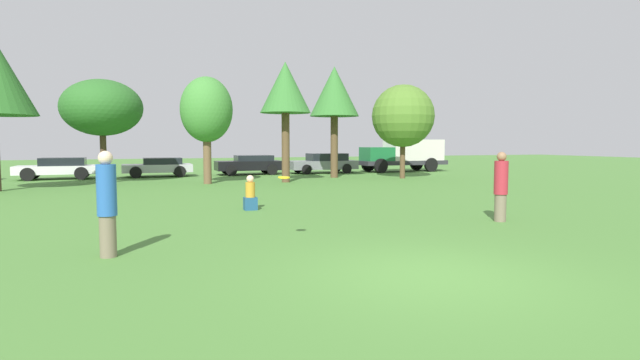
{
  "coord_description": "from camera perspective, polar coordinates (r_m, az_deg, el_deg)",
  "views": [
    {
      "loc": [
        -4.23,
        -6.53,
        2.07
      ],
      "look_at": [
        -0.06,
        4.82,
        1.15
      ],
      "focal_mm": 27.92,
      "sensor_mm": 36.0,
      "label": 1
    }
  ],
  "objects": [
    {
      "name": "ground_plane",
      "position": [
        8.05,
        12.55,
        -10.65
      ],
      "size": [
        120.0,
        120.0,
        0.0
      ],
      "primitive_type": "plane",
      "color": "#477A33"
    },
    {
      "name": "person_thrower",
      "position": [
        9.7,
        -23.24,
        -2.45
      ],
      "size": [
        0.34,
        0.34,
        1.92
      ],
      "rotation": [
        0.0,
        0.0,
        0.09
      ],
      "color": "#726651",
      "rests_on": "ground"
    },
    {
      "name": "person_catcher",
      "position": [
        13.79,
        20.02,
        -0.69
      ],
      "size": [
        0.35,
        0.35,
        1.82
      ],
      "rotation": [
        0.0,
        0.0,
        -3.05
      ],
      "color": "#726651",
      "rests_on": "ground"
    },
    {
      "name": "frisbee",
      "position": [
        10.12,
        -4.16,
        0.3
      ],
      "size": [
        0.25,
        0.25,
        0.04
      ],
      "color": "yellow"
    },
    {
      "name": "bystander_sitting",
      "position": [
        15.36,
        -7.99,
        -1.75
      ],
      "size": [
        0.39,
        0.32,
        1.07
      ],
      "color": "navy",
      "rests_on": "ground"
    },
    {
      "name": "tree_1",
      "position": [
        27.32,
        -23.72,
        7.57
      ],
      "size": [
        3.93,
        3.93,
        5.2
      ],
      "color": "#473323",
      "rests_on": "ground"
    },
    {
      "name": "tree_2",
      "position": [
        25.47,
        -12.88,
        7.78
      ],
      "size": [
        2.57,
        2.57,
        5.31
      ],
      "color": "brown",
      "rests_on": "ground"
    },
    {
      "name": "tree_3",
      "position": [
        25.99,
        -3.99,
        10.33
      ],
      "size": [
        2.61,
        2.61,
        6.19
      ],
      "color": "brown",
      "rests_on": "ground"
    },
    {
      "name": "tree_4",
      "position": [
        29.4,
        1.66,
        9.96
      ],
      "size": [
        2.88,
        2.88,
        6.48
      ],
      "color": "brown",
      "rests_on": "ground"
    },
    {
      "name": "tree_5",
      "position": [
        29.0,
        9.5,
        7.24
      ],
      "size": [
        3.56,
        3.56,
        5.36
      ],
      "color": "brown",
      "rests_on": "ground"
    },
    {
      "name": "parked_car_white",
      "position": [
        31.51,
        -27.76,
        1.28
      ],
      "size": [
        4.22,
        2.07,
        1.21
      ],
      "rotation": [
        0.0,
        0.0,
        3.15
      ],
      "color": "silver",
      "rests_on": "ground"
    },
    {
      "name": "parked_car_silver",
      "position": [
        31.5,
        -18.01,
        1.49
      ],
      "size": [
        4.02,
        2.08,
        1.14
      ],
      "rotation": [
        0.0,
        0.0,
        3.15
      ],
      "color": "#B2B2B7",
      "rests_on": "ground"
    },
    {
      "name": "parked_car_black",
      "position": [
        32.24,
        -8.03,
        1.82
      ],
      "size": [
        4.23,
        1.92,
        1.24
      ],
      "rotation": [
        0.0,
        0.0,
        3.15
      ],
      "color": "black",
      "rests_on": "ground"
    },
    {
      "name": "parked_car_grey",
      "position": [
        33.44,
        0.41,
        1.99
      ],
      "size": [
        4.61,
        1.98,
        1.33
      ],
      "rotation": [
        0.0,
        0.0,
        3.15
      ],
      "color": "slate",
      "rests_on": "ground"
    },
    {
      "name": "delivery_truck_green",
      "position": [
        35.84,
        9.64,
        2.98
      ],
      "size": [
        6.39,
        2.23,
        2.26
      ],
      "rotation": [
        0.0,
        0.0,
        3.15
      ],
      "color": "#2D2D33",
      "rests_on": "ground"
    }
  ]
}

